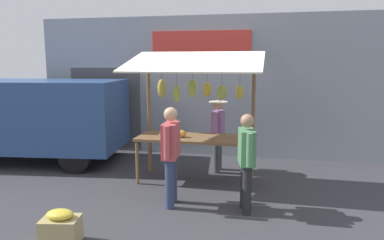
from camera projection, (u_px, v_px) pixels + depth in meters
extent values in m
plane|color=#38383D|center=(195.00, 181.00, 7.06)|extent=(40.00, 40.00, 0.00)
cube|color=#8C939E|center=(214.00, 86.00, 8.92)|extent=(9.00, 0.25, 3.40)
cube|color=red|center=(201.00, 43.00, 8.67)|extent=(2.40, 0.06, 0.56)
cube|color=#47474C|center=(106.00, 108.00, 9.47)|extent=(1.90, 0.04, 2.10)
cube|color=brown|center=(195.00, 138.00, 6.92)|extent=(2.20, 0.90, 0.05)
cylinder|color=brown|center=(137.00, 163.00, 6.84)|extent=(0.06, 0.06, 0.83)
cylinder|color=brown|center=(248.00, 169.00, 6.40)|extent=(0.06, 0.06, 0.83)
cylinder|color=brown|center=(151.00, 153.00, 7.59)|extent=(0.06, 0.06, 0.83)
cylinder|color=brown|center=(251.00, 158.00, 7.15)|extent=(0.06, 0.06, 0.83)
cylinder|color=brown|center=(149.00, 117.00, 7.48)|extent=(0.07, 0.07, 2.35)
cylinder|color=brown|center=(253.00, 120.00, 7.04)|extent=(0.07, 0.07, 2.35)
cylinder|color=brown|center=(200.00, 69.00, 7.11)|extent=(2.12, 0.06, 0.06)
cube|color=beige|center=(194.00, 61.00, 6.55)|extent=(2.50, 1.46, 0.39)
cylinder|color=brown|center=(240.00, 77.00, 6.97)|extent=(0.01, 0.01, 0.30)
ellipsoid|color=yellow|center=(240.00, 92.00, 7.02)|extent=(0.21, 0.21, 0.28)
cylinder|color=brown|center=(222.00, 77.00, 7.00)|extent=(0.01, 0.01, 0.30)
ellipsoid|color=#B2CC4C|center=(222.00, 92.00, 7.04)|extent=(0.23, 0.21, 0.28)
cylinder|color=brown|center=(207.00, 76.00, 7.11)|extent=(0.01, 0.01, 0.25)
ellipsoid|color=yellow|center=(207.00, 89.00, 7.15)|extent=(0.22, 0.24, 0.28)
cylinder|color=brown|center=(192.00, 74.00, 7.14)|extent=(0.01, 0.01, 0.19)
ellipsoid|color=#B2CC4C|center=(192.00, 88.00, 7.18)|extent=(0.22, 0.20, 0.37)
cylinder|color=brown|center=(177.00, 77.00, 7.22)|extent=(0.01, 0.01, 0.31)
ellipsoid|color=#B2CC4C|center=(177.00, 94.00, 7.27)|extent=(0.21, 0.20, 0.34)
cylinder|color=brown|center=(161.00, 74.00, 7.23)|extent=(0.01, 0.01, 0.20)
ellipsoid|color=gold|center=(162.00, 88.00, 7.27)|extent=(0.17, 0.14, 0.36)
ellipsoid|color=gold|center=(175.00, 132.00, 7.10)|extent=(0.21, 0.18, 0.10)
ellipsoid|color=orange|center=(181.00, 134.00, 6.86)|extent=(0.25, 0.19, 0.14)
cylinder|color=#4C4C51|center=(219.00, 152.00, 7.77)|extent=(0.14, 0.14, 0.75)
cylinder|color=#4C4C51|center=(217.00, 155.00, 7.54)|extent=(0.14, 0.14, 0.75)
cube|color=#93669E|center=(218.00, 124.00, 7.56)|extent=(0.24, 0.46, 0.53)
cylinder|color=#93669E|center=(220.00, 121.00, 7.83)|extent=(0.09, 0.09, 0.49)
cylinder|color=#93669E|center=(215.00, 125.00, 7.28)|extent=(0.09, 0.09, 0.49)
sphere|color=tan|center=(218.00, 105.00, 7.49)|extent=(0.21, 0.21, 0.21)
cylinder|color=beige|center=(218.00, 102.00, 7.48)|extent=(0.39, 0.39, 0.02)
cylinder|color=#232328|center=(247.00, 190.00, 5.46)|extent=(0.14, 0.14, 0.75)
cylinder|color=#232328|center=(245.00, 185.00, 5.70)|extent=(0.14, 0.14, 0.75)
cube|color=#518C5B|center=(247.00, 147.00, 5.48)|extent=(0.31, 0.49, 0.53)
cylinder|color=#518C5B|center=(249.00, 150.00, 5.19)|extent=(0.09, 0.09, 0.49)
cylinder|color=#518C5B|center=(244.00, 141.00, 5.76)|extent=(0.09, 0.09, 0.49)
sphere|color=#A87A5B|center=(247.00, 121.00, 5.42)|extent=(0.21, 0.21, 0.21)
cylinder|color=navy|center=(169.00, 184.00, 5.69)|extent=(0.14, 0.14, 0.79)
cylinder|color=navy|center=(173.00, 179.00, 5.94)|extent=(0.14, 0.14, 0.79)
cube|color=#BF4C51|center=(171.00, 140.00, 5.71)|extent=(0.25, 0.49, 0.56)
cylinder|color=#BF4C51|center=(167.00, 143.00, 5.41)|extent=(0.09, 0.09, 0.51)
cylinder|color=#BF4C51|center=(175.00, 135.00, 5.99)|extent=(0.09, 0.09, 0.51)
sphere|color=tan|center=(171.00, 114.00, 5.64)|extent=(0.22, 0.22, 0.22)
cube|color=#2D4C84|center=(25.00, 114.00, 8.36)|extent=(4.59, 2.37, 1.55)
cylinder|color=black|center=(75.00, 158.00, 7.53)|extent=(0.68, 0.26, 0.66)
cylinder|color=black|center=(102.00, 141.00, 9.16)|extent=(0.68, 0.26, 0.66)
cube|color=tan|center=(61.00, 231.00, 4.61)|extent=(0.52, 0.43, 0.34)
ellipsoid|color=yellow|center=(60.00, 214.00, 4.57)|extent=(0.35, 0.26, 0.12)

